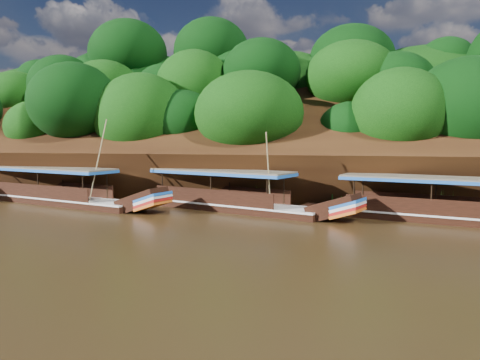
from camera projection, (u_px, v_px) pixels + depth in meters
The scene contains 6 objects.
ground at pixel (194, 233), 24.10m from camera, with size 160.00×160.00×0.00m, color black.
riverbank at pixel (268, 168), 45.96m from camera, with size 120.00×30.06×19.40m.
boat_0 at pixel (464, 213), 26.68m from camera, with size 16.03×6.38×5.97m.
boat_1 at pixel (240, 202), 31.09m from camera, with size 15.43×7.36×5.74m.
boat_2 at pixel (67, 196), 34.13m from camera, with size 16.96×7.03×6.64m.
reeds at pixel (186, 193), 34.06m from camera, with size 49.77×2.13×1.92m.
Camera 1 is at (7.72, -22.58, 4.93)m, focal length 35.00 mm.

